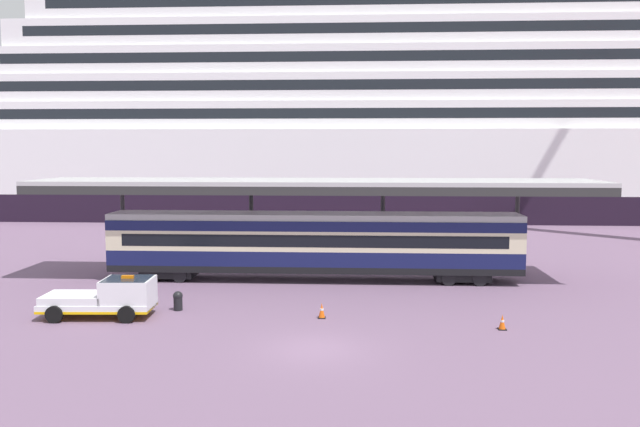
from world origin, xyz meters
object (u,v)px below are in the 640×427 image
cruise_ship (494,102)px  service_truck (109,297)px  train_carriage (314,243)px  traffic_cone_mid (322,311)px  traffic_cone_near (502,322)px  quay_bollard (178,300)px

cruise_ship → service_truck: size_ratio=26.16×
train_carriage → traffic_cone_mid: 8.80m
train_carriage → traffic_cone_near: bearing=-47.9°
traffic_cone_mid → quay_bollard: (-7.20, 1.07, 0.15)m
train_carriage → traffic_cone_near: (9.01, -9.98, -1.98)m
train_carriage → service_truck: train_carriage is taller
traffic_cone_near → traffic_cone_mid: traffic_cone_mid is taller
cruise_ship → traffic_cone_mid: cruise_ship is taller
train_carriage → service_truck: (-9.20, -8.89, -1.32)m
train_carriage → quay_bollard: (-6.28, -7.47, -1.80)m
service_truck → traffic_cone_near: (18.21, -1.09, -0.66)m
service_truck → traffic_cone_near: bearing=-3.4°
traffic_cone_mid → quay_bollard: bearing=171.6°
cruise_ship → train_carriage: bearing=-115.0°
cruise_ship → quay_bollard: cruise_ship is taller
cruise_ship → traffic_cone_near: size_ratio=205.79×
quay_bollard → cruise_ship: bearing=62.4°
quay_bollard → train_carriage: bearing=49.9°
service_truck → traffic_cone_mid: (10.12, 0.36, -0.63)m
train_carriage → quay_bollard: bearing=-130.1°
traffic_cone_near → quay_bollard: bearing=170.7°
train_carriage → quay_bollard: 9.92m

